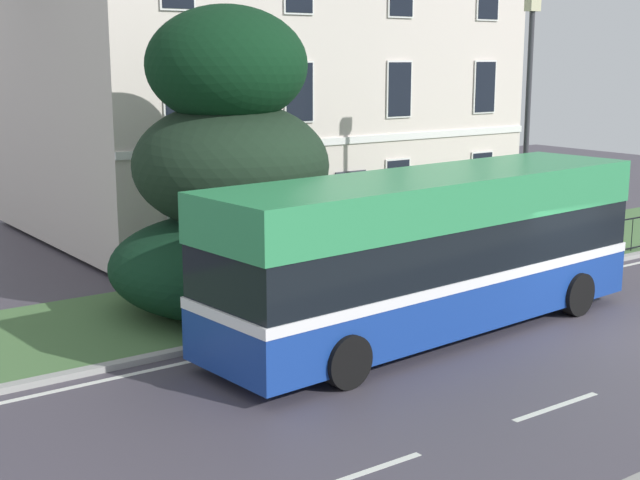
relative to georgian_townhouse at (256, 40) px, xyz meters
The scene contains 6 objects.
ground_plane 15.36m from the georgian_townhouse, 92.76° to the right, with size 60.00×56.00×0.18m.
georgian_townhouse is the anchor object (origin of this frame).
iron_verge_railing 11.88m from the georgian_townhouse, 90.00° to the right, with size 13.07×0.04×0.97m.
evergreen_tree 11.17m from the georgian_townhouse, 125.20° to the right, with size 5.16×5.16×6.73m.
single_decker_bus 13.81m from the georgian_townhouse, 106.11° to the right, with size 10.52×3.33×3.30m.
street_lamp_post 10.43m from the georgian_townhouse, 79.12° to the right, with size 0.36×0.24×6.95m.
Camera 1 is at (-15.08, -10.59, 5.60)m, focal length 49.77 mm.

